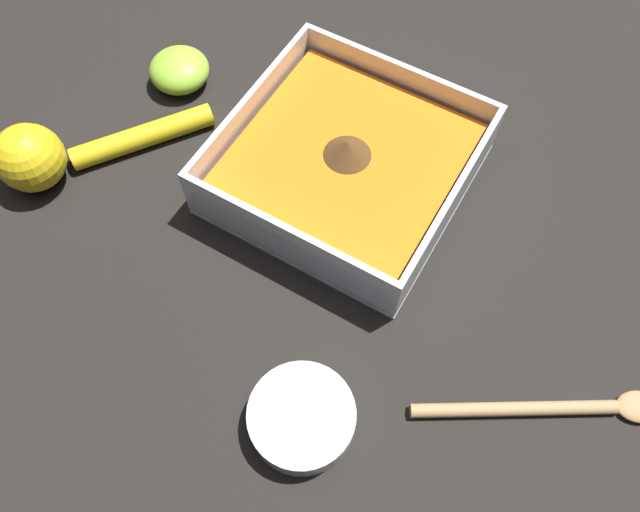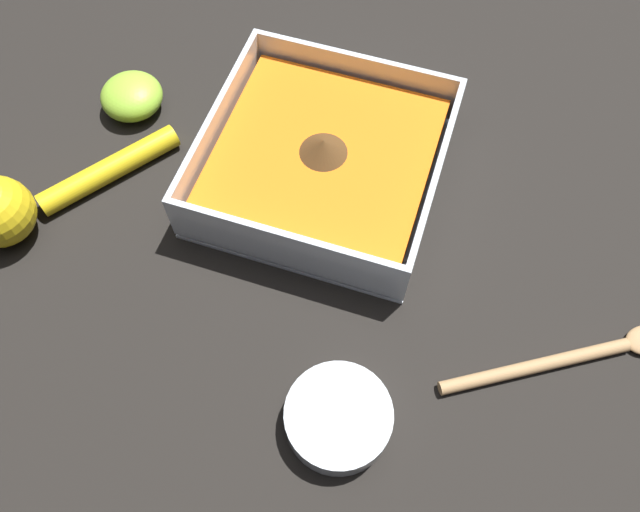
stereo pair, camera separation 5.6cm
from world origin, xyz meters
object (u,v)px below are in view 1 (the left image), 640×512
object	(u,v)px
spice_bowl	(302,418)
wooden_spoon	(552,408)
lemon_squeezer	(55,153)
lemon_half	(179,70)
square_dish	(346,166)

from	to	relation	value
spice_bowl	wooden_spoon	bearing A→B (deg)	33.04
lemon_squeezer	lemon_half	world-z (taller)	lemon_squeezer
wooden_spoon	spice_bowl	bearing A→B (deg)	-178.41
square_dish	lemon_squeezer	distance (m)	0.29
square_dish	wooden_spoon	distance (m)	0.29
square_dish	wooden_spoon	world-z (taller)	square_dish
lemon_squeezer	spice_bowl	bearing A→B (deg)	109.75
square_dish	spice_bowl	world-z (taller)	square_dish
square_dish	lemon_half	bearing A→B (deg)	174.03
square_dish	lemon_half	distance (m)	0.23
lemon_squeezer	lemon_half	size ratio (longest dim) A/B	2.88
wooden_spoon	square_dish	bearing A→B (deg)	124.28
square_dish	lemon_squeezer	bearing A→B (deg)	-151.79
lemon_half	wooden_spoon	world-z (taller)	lemon_half
square_dish	lemon_half	size ratio (longest dim) A/B	3.43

